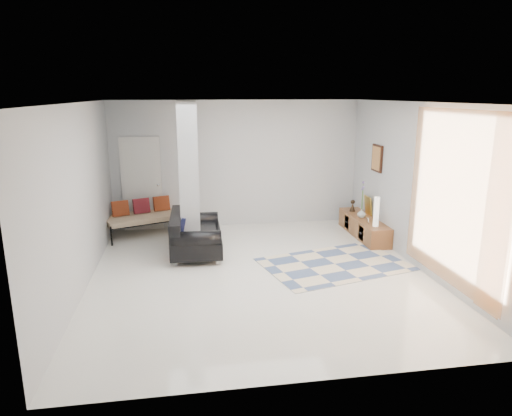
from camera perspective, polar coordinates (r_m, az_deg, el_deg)
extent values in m
plane|color=white|center=(7.72, 0.40, -8.19)|extent=(6.00, 6.00, 0.00)
plane|color=white|center=(7.14, 0.44, 13.07)|extent=(6.00, 6.00, 0.00)
plane|color=#B4B6B8|center=(10.23, -2.37, 5.50)|extent=(6.00, 0.00, 6.00)
plane|color=#B4B6B8|center=(4.48, 6.79, -5.96)|extent=(6.00, 0.00, 6.00)
plane|color=#B4B6B8|center=(7.38, -21.15, 1.18)|extent=(0.00, 6.00, 6.00)
plane|color=#B4B6B8|center=(8.21, 19.72, 2.54)|extent=(0.00, 6.00, 6.00)
cube|color=#999DA0|center=(8.78, -8.44, 3.93)|extent=(0.35, 1.20, 2.80)
cube|color=silver|center=(10.23, -14.10, 2.93)|extent=(0.85, 0.06, 2.04)
plane|color=orange|center=(7.20, 23.52, 1.05)|extent=(0.00, 2.55, 2.55)
cube|color=black|center=(9.66, 14.90, 6.03)|extent=(0.04, 0.45, 0.55)
cube|color=brown|center=(9.88, 13.31, -2.31)|extent=(0.45, 1.85, 0.40)
cube|color=black|center=(9.44, 13.04, -3.08)|extent=(0.02, 0.25, 0.28)
cube|color=black|center=(10.17, 11.32, -1.73)|extent=(0.02, 0.25, 0.28)
cube|color=gold|center=(10.08, 13.84, 0.33)|extent=(0.09, 0.32, 0.40)
cube|color=silver|center=(9.41, 13.77, -1.52)|extent=(0.04, 0.10, 0.12)
cylinder|color=silver|center=(8.14, -9.97, -6.83)|extent=(0.05, 0.05, 0.10)
cylinder|color=silver|center=(9.36, -9.64, -4.01)|extent=(0.05, 0.05, 0.10)
cylinder|color=silver|center=(8.13, -4.86, -6.68)|extent=(0.05, 0.05, 0.10)
cylinder|color=silver|center=(9.35, -5.22, -3.88)|extent=(0.05, 0.05, 0.10)
cube|color=black|center=(8.67, -7.46, -4.01)|extent=(0.97, 1.56, 0.30)
cube|color=black|center=(8.59, -9.94, -1.99)|extent=(0.25, 1.54, 0.36)
cylinder|color=black|center=(7.99, -7.51, -3.88)|extent=(0.88, 0.31, 0.28)
cylinder|color=black|center=(9.23, -7.51, -1.41)|extent=(0.88, 0.31, 0.28)
cube|color=black|center=(8.58, -9.14, -1.84)|extent=(0.16, 0.57, 0.31)
cylinder|color=black|center=(9.45, -17.63, -3.35)|extent=(0.04, 0.04, 0.40)
cylinder|color=black|center=(10.01, -6.95, -1.82)|extent=(0.04, 0.04, 0.40)
cylinder|color=black|center=(10.20, -18.64, -2.17)|extent=(0.04, 0.04, 0.40)
cylinder|color=black|center=(10.71, -8.64, -0.81)|extent=(0.04, 0.04, 0.40)
cube|color=beige|center=(10.00, -12.90, -1.02)|extent=(2.09, 1.45, 0.12)
cube|color=maroon|center=(9.94, -16.60, -0.05)|extent=(0.38, 0.28, 0.33)
cube|color=maroon|center=(10.04, -14.14, 0.27)|extent=(0.38, 0.28, 0.33)
cube|color=maroon|center=(10.17, -11.73, 0.57)|extent=(0.38, 0.28, 0.33)
cube|color=beige|center=(8.23, 9.81, -6.93)|extent=(2.77, 2.18, 0.01)
cylinder|color=white|center=(9.20, 14.81, -0.45)|extent=(0.11, 0.11, 0.58)
imported|color=silver|center=(9.82, 13.05, -0.65)|extent=(0.18, 0.18, 0.18)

